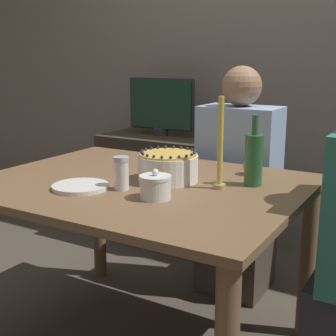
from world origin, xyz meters
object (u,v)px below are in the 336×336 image
Objects in this scene: bottle at (254,159)px; sugar_bowl at (155,187)px; sugar_shaker at (121,173)px; tv_monitor at (161,106)px; cake at (168,167)px; person_man_blue_shirt at (238,197)px; candle at (220,150)px.

sugar_bowl is at bearing -124.09° from bottle.
tv_monitor reaches higher than sugar_shaker.
cake is 2.13× the size of sugar_bowl.
person_man_blue_shirt is (-0.27, 0.53, -0.33)m from bottle.
tv_monitor is (-0.59, 1.26, 0.11)m from sugar_shaker.
bottle is 0.23× the size of person_man_blue_shirt.
cake is 0.22m from sugar_shaker.
candle is (0.23, -0.00, 0.09)m from cake.
candle is 1.39m from tv_monitor.
candle is 0.29× the size of person_man_blue_shirt.
sugar_shaker is at bearing -112.52° from cake.
bottle is at bearing -43.35° from tv_monitor.
candle is 0.15m from bottle.
candle is (0.14, 0.23, 0.11)m from sugar_bowl.
cake is 0.50× the size of tv_monitor.
sugar_shaker is 0.26× the size of tv_monitor.
sugar_shaker is 0.36× the size of candle.
person_man_blue_shirt is (-0.18, 0.64, -0.37)m from candle.
sugar_bowl is (0.09, -0.24, -0.01)m from cake.
sugar_bowl is 0.29m from candle.
sugar_bowl is 0.91m from person_man_blue_shirt.
cake is 0.70m from person_man_blue_shirt.
person_man_blue_shirt is (0.14, 0.84, -0.29)m from sugar_shaker.
cake reaches higher than sugar_bowl.
cake is 0.69× the size of candle.
candle reaches higher than sugar_bowl.
person_man_blue_shirt is at bearing 92.36° from sugar_bowl.
cake is 0.25m from sugar_bowl.
person_man_blue_shirt reaches higher than tv_monitor.
tv_monitor reaches higher than bottle.
tv_monitor reaches higher than cake.
sugar_shaker is (-0.08, -0.20, 0.01)m from cake.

